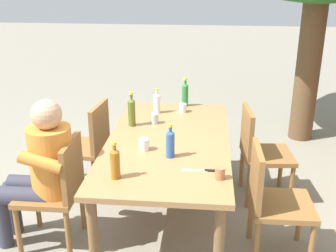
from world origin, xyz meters
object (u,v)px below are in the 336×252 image
Objects in this scene: cup_glass at (183,108)px; chair_near_left at (89,143)px; bottle_clear at (157,103)px; chair_near_right at (58,187)px; bottle_amber at (115,163)px; dining_table at (168,148)px; chair_far_left at (259,149)px; table_knife at (201,170)px; person_in_white_shirt at (42,167)px; cup_steel at (154,119)px; bottle_olive at (132,111)px; chair_far_right at (271,198)px; bottle_blue at (170,143)px; cup_terracotta at (220,173)px; cup_white at (144,144)px; backpack_by_far_side at (191,128)px; bottle_green at (185,94)px.

chair_near_left is at bearing -72.52° from cup_glass.
chair_near_right is at bearing -30.41° from bottle_clear.
cup_glass is at bearing 165.15° from bottle_amber.
dining_table is at bearing 14.51° from bottle_clear.
chair_far_left is 1.09m from table_knife.
cup_steel is (-0.78, 0.74, 0.12)m from person_in_white_shirt.
bottle_olive reaches higher than chair_near_left.
cup_steel is (-0.07, 0.19, -0.09)m from bottle_olive.
cup_steel is at bearing -129.76° from chair_far_right.
bottle_blue is 3.20× the size of cup_terracotta.
chair_near_right is at bearing 0.03° from chair_near_left.
bottle_clear reaches higher than cup_white.
chair_near_right is at bearing -116.26° from bottle_amber.
cup_white is at bearing -9.18° from backpack_by_far_side.
cup_steel is at bearing -86.63° from chair_far_left.
cup_glass is at bearing -147.37° from chair_far_right.
chair_near_left is 3.36× the size of bottle_blue.
chair_far_left is 1.89m from person_in_white_shirt.
person_in_white_shirt is 0.97m from bottle_blue.
bottle_clear is (-0.22, 0.62, 0.34)m from chair_near_left.
table_knife is at bearing 84.85° from chair_near_right.
backpack_by_far_side is at bearing 141.86° from chair_near_left.
cup_terracotta is 0.34× the size of table_knife.
bottle_amber is at bearing -5.17° from bottle_clear.
bottle_olive is 0.72m from bottle_blue.
bottle_green is at bearing 174.39° from dining_table.
cup_glass is 0.18× the size of backpack_by_far_side.
cup_terracotta is 2.29m from backpack_by_far_side.
bottle_olive is 3.82× the size of cup_terracotta.
chair_far_right is at bearing 100.54° from table_knife.
bottle_clear is at bearing -165.49° from dining_table.
chair_far_left is at bearing 116.46° from person_in_white_shirt.
chair_far_right is at bearing 28.38° from bottle_green.
chair_near_right is 10.55× the size of cup_glass.
cup_steel is 0.20× the size of backpack_by_far_side.
bottle_blue is at bearing -98.43° from chair_far_right.
bottle_clear is 2.71× the size of cup_steel.
chair_near_right is 0.91m from bottle_blue.
bottle_olive is at bearing -160.09° from cup_white.
table_knife is (0.52, 0.28, 0.08)m from dining_table.
bottle_clear reaches higher than cup_terracotta.
chair_near_left is 0.59m from bottle_olive.
chair_far_right is 3.02× the size of bottle_green.
chair_near_left is 1.25m from bottle_amber.
dining_table is 1.60× the size of person_in_white_shirt.
bottle_green is at bearing -123.19° from chair_far_left.
dining_table is 0.91m from chair_near_left.
chair_far_left is (-0.00, 1.58, 0.00)m from chair_near_left.
chair_near_left is at bearing -131.13° from table_knife.
bottle_blue reaches higher than cup_glass.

